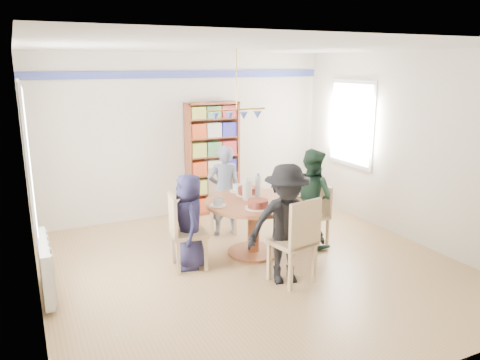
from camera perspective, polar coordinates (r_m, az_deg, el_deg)
ground at (r=6.06m, az=1.65°, el=-10.51°), size 5.00×5.00×0.00m
room_shell at (r=6.26m, az=-4.01°, el=6.01°), size 5.00×5.00×5.00m
radiator at (r=5.64m, az=-22.63°, el=-9.72°), size 0.12×1.00×0.60m
dining_table at (r=6.27m, az=1.67°, el=-4.22°), size 1.30×1.30×0.75m
chair_left at (r=5.87m, az=-7.05°, el=-5.88°), size 0.48×0.48×0.96m
chair_right at (r=6.79m, az=9.39°, el=-3.79°), size 0.39×0.39×0.84m
chair_far at (r=7.16m, az=-2.13°, el=-2.08°), size 0.55×0.55×0.97m
chair_near at (r=5.45m, az=7.01°, el=-6.99°), size 0.54×0.54×1.04m
person_left at (r=5.89m, az=-6.20°, el=-5.01°), size 0.45×0.63×1.21m
person_right at (r=6.63m, az=8.73°, el=-2.12°), size 0.66×0.77×1.39m
person_far at (r=6.97m, az=-1.94°, el=-1.28°), size 0.55×0.41×1.36m
person_near at (r=5.44m, az=5.66°, el=-5.41°), size 1.02×0.74×1.42m
bookshelf at (r=7.98m, az=-3.36°, el=2.54°), size 0.91×0.27×1.90m
tableware at (r=6.20m, az=1.35°, el=-1.86°), size 1.25×1.25×0.33m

